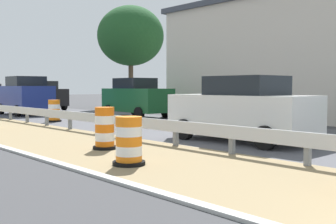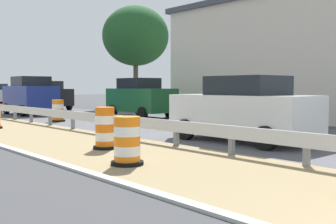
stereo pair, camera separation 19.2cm
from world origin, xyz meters
name	(u,v)px [view 1 (the left image)]	position (x,y,z in m)	size (l,w,h in m)	color
traffic_barrel_close	(129,143)	(-0.20, 6.85, 0.46)	(0.69, 0.69, 1.02)	orange
traffic_barrel_mid	(105,130)	(0.66, 9.07, 0.50)	(0.63, 0.63, 1.11)	orange
traffic_barrel_far	(54,112)	(3.64, 17.92, 0.47)	(0.67, 0.67, 1.03)	orange
car_trailing_near_lane	(136,98)	(8.30, 17.62, 1.06)	(2.11, 4.35, 2.12)	#195128
car_lead_far_lane	(242,109)	(4.56, 7.58, 0.98)	(2.15, 4.51, 1.96)	silver
car_trailing_far_lane	(25,96)	(4.67, 23.61, 1.12)	(2.29, 4.22, 2.25)	navy
car_distant_a	(43,95)	(7.87, 28.11, 1.03)	(1.92, 4.57, 2.06)	black
roadside_shop_near	(314,59)	(15.62, 11.33, 3.15)	(9.22, 14.74, 6.29)	beige
utility_pole_near	(268,19)	(11.56, 11.51, 4.89)	(0.24, 1.80, 9.46)	brown
tree_roadside	(131,36)	(13.57, 25.14, 5.49)	(5.01, 5.01, 7.76)	#4C3D2D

